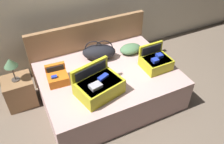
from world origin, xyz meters
TOP-DOWN VIEW (x-y plane):
  - ground_plane at (0.00, 0.00)m, footprint 12.00×12.00m
  - bed at (0.00, 0.40)m, footprint 2.05×1.52m
  - headboard at (0.00, 1.20)m, footprint 2.09×0.08m
  - hard_case_large at (-0.31, 0.06)m, footprint 0.67×0.56m
  - hard_case_medium at (0.72, 0.21)m, footprint 0.42×0.38m
  - hard_case_small at (-0.75, 0.55)m, footprint 0.31×0.31m
  - duffel_bag at (0.02, 0.81)m, footprint 0.60×0.46m
  - pillow_near_headboard at (0.56, 0.74)m, footprint 0.38×0.27m
  - nightstand at (-1.30, 0.91)m, footprint 0.44×0.40m
  - table_lamp at (-1.30, 0.91)m, footprint 0.20×0.20m

SIDE VIEW (x-z plane):
  - ground_plane at x=0.00m, z-range 0.00..0.00m
  - nightstand at x=-1.30m, z-range 0.00..0.49m
  - bed at x=0.00m, z-range 0.00..0.53m
  - headboard at x=0.00m, z-range 0.00..1.01m
  - pillow_near_headboard at x=0.56m, z-range 0.53..0.68m
  - hard_case_small at x=-0.75m, z-range 0.50..0.74m
  - hard_case_medium at x=0.72m, z-range 0.47..0.81m
  - duffel_bag at x=0.02m, z-range 0.49..0.83m
  - hard_case_large at x=-0.31m, z-range 0.47..0.86m
  - table_lamp at x=-1.30m, z-range 0.60..0.99m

